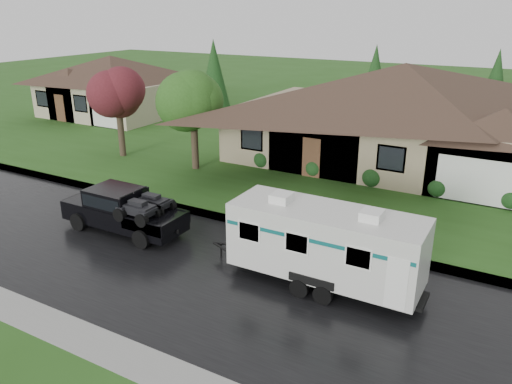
{
  "coord_description": "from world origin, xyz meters",
  "views": [
    {
      "loc": [
        8.53,
        -14.29,
        8.6
      ],
      "look_at": [
        -0.63,
        2.0,
        1.66
      ],
      "focal_mm": 35.0,
      "sensor_mm": 36.0,
      "label": 1
    }
  ],
  "objects": [
    {
      "name": "curb",
      "position": [
        0.0,
        2.25,
        0.07
      ],
      "size": [
        140.0,
        0.5,
        0.15
      ],
      "primitive_type": "cube",
      "color": "gray",
      "rests_on": "ground"
    },
    {
      "name": "tree_left_green",
      "position": [
        -7.43,
        7.23,
        3.9
      ],
      "size": [
        3.27,
        3.27,
        5.42
      ],
      "color": "#382B1E",
      "rests_on": "lawn"
    },
    {
      "name": "ground",
      "position": [
        0.0,
        0.0,
        0.0
      ],
      "size": [
        140.0,
        140.0,
        0.0
      ],
      "primitive_type": "plane",
      "color": "#285219",
      "rests_on": "ground"
    },
    {
      "name": "road",
      "position": [
        0.0,
        -2.0,
        0.01
      ],
      "size": [
        140.0,
        8.0,
        0.01
      ],
      "primitive_type": "cube",
      "color": "black",
      "rests_on": "ground"
    },
    {
      "name": "lawn",
      "position": [
        0.0,
        15.0,
        0.07
      ],
      "size": [
        140.0,
        26.0,
        0.15
      ],
      "primitive_type": "cube",
      "color": "#285219",
      "rests_on": "ground"
    },
    {
      "name": "house_far",
      "position": [
        -21.78,
        15.85,
        2.97
      ],
      "size": [
        10.8,
        8.64,
        5.8
      ],
      "color": "tan",
      "rests_on": "lawn"
    },
    {
      "name": "pickup_truck",
      "position": [
        -5.36,
        -0.69,
        0.95
      ],
      "size": [
        5.29,
        2.01,
        1.76
      ],
      "color": "black",
      "rests_on": "ground"
    },
    {
      "name": "tree_red",
      "position": [
        -12.78,
        7.16,
        3.85
      ],
      "size": [
        3.22,
        3.22,
        5.33
      ],
      "color": "#382B1E",
      "rests_on": "lawn"
    },
    {
      "name": "travel_trailer",
      "position": [
        3.43,
        -0.69,
        1.55
      ],
      "size": [
        6.53,
        2.29,
        2.93
      ],
      "color": "silver",
      "rests_on": "ground"
    },
    {
      "name": "house_main",
      "position": [
        2.29,
        13.84,
        3.59
      ],
      "size": [
        19.44,
        10.8,
        6.9
      ],
      "color": "tan",
      "rests_on": "lawn"
    },
    {
      "name": "shrub_row",
      "position": [
        2.0,
        9.3,
        0.65
      ],
      "size": [
        13.6,
        1.0,
        1.0
      ],
      "color": "#143814",
      "rests_on": "lawn"
    }
  ]
}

